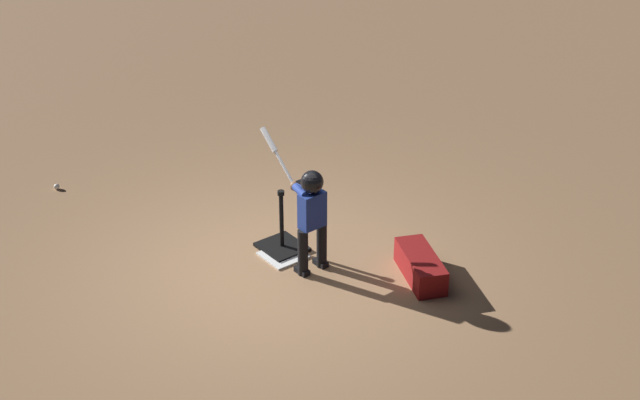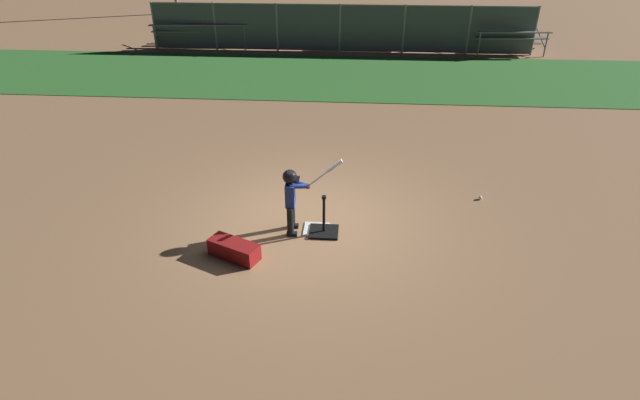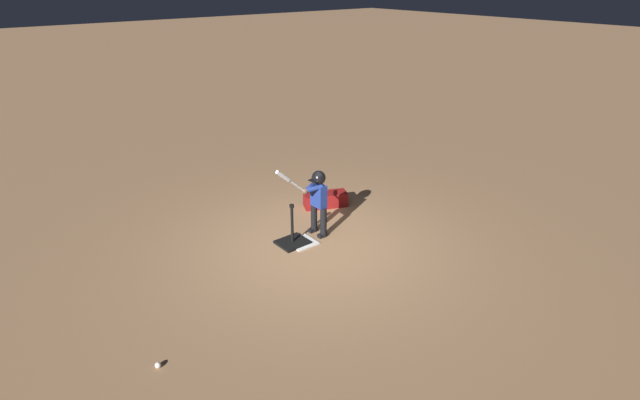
# 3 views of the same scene
# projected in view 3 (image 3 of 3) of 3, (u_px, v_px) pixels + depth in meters

# --- Properties ---
(ground_plane) EXTENTS (90.00, 90.00, 0.00)m
(ground_plane) POSITION_uv_depth(u_px,v_px,m) (318.00, 246.00, 8.41)
(ground_plane) COLOR #99704C
(home_plate) EXTENTS (0.44, 0.44, 0.02)m
(home_plate) POSITION_uv_depth(u_px,v_px,m) (302.00, 242.00, 8.51)
(home_plate) COLOR white
(home_plate) RESTS_ON ground_plane
(batting_tee) EXTENTS (0.50, 0.45, 0.73)m
(batting_tee) POSITION_uv_depth(u_px,v_px,m) (293.00, 239.00, 8.46)
(batting_tee) COLOR black
(batting_tee) RESTS_ON ground_plane
(batter_child) EXTENTS (0.99, 0.37, 1.41)m
(batter_child) POSITION_uv_depth(u_px,v_px,m) (317.00, 195.00, 8.48)
(batter_child) COLOR black
(batter_child) RESTS_ON ground_plane
(baseball) EXTENTS (0.07, 0.07, 0.07)m
(baseball) POSITION_uv_depth(u_px,v_px,m) (158.00, 365.00, 5.81)
(baseball) COLOR white
(baseball) RESTS_ON ground_plane
(equipment_bag) EXTENTS (0.90, 0.64, 0.28)m
(equipment_bag) POSITION_uv_depth(u_px,v_px,m) (326.00, 200.00, 9.80)
(equipment_bag) COLOR maroon
(equipment_bag) RESTS_ON ground_plane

